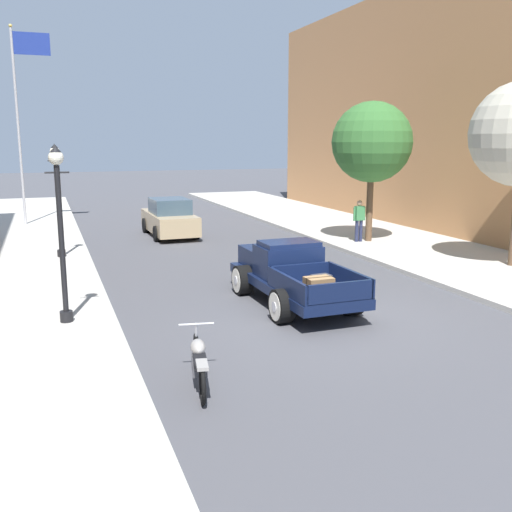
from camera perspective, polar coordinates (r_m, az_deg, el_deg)
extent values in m
plane|color=#47474C|center=(13.69, 6.33, -6.22)|extent=(140.00, 140.00, 0.00)
cube|color=#B27A4C|center=(31.89, 23.90, 12.91)|extent=(12.00, 28.00, 11.07)
cube|color=#0F1938|center=(14.77, 3.70, -2.70)|extent=(1.83, 4.92, 0.24)
cube|color=#0F1938|center=(14.96, 3.17, -0.46)|extent=(1.58, 1.12, 0.80)
cube|color=#0F1938|center=(14.83, 3.27, 1.24)|extent=(1.45, 0.96, 0.12)
cube|color=#3D4C5B|center=(15.44, 2.32, 0.52)|extent=(1.33, 0.06, 0.44)
cube|color=#0F1938|center=(16.16, 1.30, -0.08)|extent=(1.34, 1.52, 0.52)
cube|color=silver|center=(16.89, 0.28, 0.36)|extent=(0.68, 0.11, 0.47)
cube|color=#0F1938|center=(13.51, 6.17, -3.45)|extent=(1.72, 2.12, 0.04)
cube|color=#0F1938|center=(13.12, 3.03, -2.86)|extent=(0.11, 2.10, 0.44)
cube|color=#0F1938|center=(13.83, 9.19, -2.24)|extent=(0.11, 2.10, 0.44)
cube|color=#0F1938|center=(12.59, 8.28, -3.56)|extent=(1.62, 0.10, 0.44)
cube|color=#0F1938|center=(14.34, 4.37, -1.65)|extent=(1.62, 0.10, 0.44)
cylinder|color=black|center=(15.69, -1.33, -2.37)|extent=(0.37, 0.81, 0.80)
cylinder|color=silver|center=(15.63, -1.97, -2.43)|extent=(0.02, 0.66, 0.66)
cylinder|color=silver|center=(15.62, -2.01, -2.43)|extent=(0.02, 0.24, 0.24)
cylinder|color=black|center=(16.36, 4.61, -1.84)|extent=(0.37, 0.81, 0.80)
cylinder|color=silver|center=(16.43, 5.19, -1.78)|extent=(0.02, 0.66, 0.66)
cylinder|color=silver|center=(16.44, 5.22, -1.78)|extent=(0.02, 0.24, 0.24)
cylinder|color=black|center=(13.26, 2.57, -4.94)|extent=(0.37, 0.81, 0.80)
cylinder|color=silver|center=(13.19, 1.83, -5.02)|extent=(0.02, 0.66, 0.66)
cylinder|color=silver|center=(13.19, 1.79, -5.02)|extent=(0.02, 0.24, 0.24)
cylinder|color=black|center=(14.05, 9.33, -4.15)|extent=(0.37, 0.81, 0.80)
cylinder|color=silver|center=(14.14, 9.98, -4.07)|extent=(0.02, 0.66, 0.66)
cylinder|color=silver|center=(14.14, 10.01, -4.07)|extent=(0.02, 0.24, 0.24)
cube|color=olive|center=(13.07, 6.18, -2.96)|extent=(0.61, 0.45, 0.40)
cube|color=#3D2D1E|center=(13.07, 6.18, -2.96)|extent=(0.62, 0.06, 0.42)
cube|color=#2D2D33|center=(13.83, 6.44, -2.43)|extent=(0.48, 0.38, 0.28)
torus|color=black|center=(10.72, -5.89, -9.34)|extent=(0.19, 0.67, 0.67)
torus|color=black|center=(9.38, -5.29, -12.43)|extent=(0.19, 0.67, 0.67)
cube|color=#4C4C51|center=(9.98, -5.60, -10.62)|extent=(0.32, 0.48, 0.28)
ellipsoid|color=gray|center=(10.13, -5.72, -8.89)|extent=(0.35, 0.56, 0.24)
cube|color=black|center=(9.70, -5.51, -10.34)|extent=(0.32, 0.59, 0.10)
cylinder|color=silver|center=(10.56, -5.90, -7.93)|extent=(0.09, 0.26, 0.58)
cylinder|color=silver|center=(10.36, -5.89, -6.68)|extent=(0.62, 0.15, 0.04)
cube|color=gray|center=(9.26, -5.33, -10.61)|extent=(0.25, 0.43, 0.06)
cube|color=tan|center=(25.64, -8.51, 3.32)|extent=(1.78, 4.32, 0.80)
cube|color=#384C5B|center=(25.41, -8.48, 4.89)|extent=(1.55, 2.02, 0.64)
cylinder|color=black|center=(26.78, -10.81, 2.98)|extent=(0.23, 0.66, 0.66)
cylinder|color=black|center=(27.11, -7.37, 3.18)|extent=(0.23, 0.66, 0.66)
cylinder|color=black|center=(24.27, -9.73, 2.17)|extent=(0.23, 0.66, 0.66)
cylinder|color=black|center=(24.63, -5.96, 2.41)|extent=(0.23, 0.66, 0.66)
cylinder|color=#232847|center=(23.37, 9.88, 2.44)|extent=(0.14, 0.14, 0.86)
cylinder|color=#232847|center=(23.46, 10.26, 2.46)|extent=(0.14, 0.14, 0.86)
cube|color=#387A47|center=(23.32, 10.13, 4.17)|extent=(0.36, 0.22, 0.56)
cylinder|color=#387A47|center=(23.21, 9.66, 4.09)|extent=(0.09, 0.09, 0.54)
cylinder|color=#387A47|center=(23.43, 10.60, 4.12)|extent=(0.09, 0.09, 0.54)
sphere|color=tan|center=(23.27, 10.16, 5.15)|extent=(0.22, 0.22, 0.22)
cylinder|color=black|center=(13.60, -18.14, -5.66)|extent=(0.28, 0.28, 0.24)
cylinder|color=black|center=(13.22, -18.59, 1.50)|extent=(0.12, 0.12, 3.20)
cylinder|color=black|center=(13.07, -18.99, 7.78)|extent=(0.50, 0.04, 0.04)
sphere|color=silver|center=(13.05, -19.08, 9.13)|extent=(0.32, 0.32, 0.32)
cone|color=black|center=(13.05, -19.13, 9.92)|extent=(0.24, 0.24, 0.14)
cylinder|color=black|center=(21.20, -18.58, 0.27)|extent=(0.28, 0.28, 0.24)
cylinder|color=black|center=(20.96, -18.88, 4.89)|extent=(0.12, 0.12, 3.20)
cylinder|color=black|center=(20.86, -19.13, 8.85)|extent=(0.50, 0.04, 0.04)
sphere|color=silver|center=(20.85, -19.19, 9.70)|extent=(0.32, 0.32, 0.32)
cone|color=black|center=(20.85, -19.22, 10.19)|extent=(0.24, 0.24, 0.14)
cylinder|color=#B2B2B7|center=(29.99, -22.33, 11.50)|extent=(0.12, 0.12, 9.00)
sphere|color=gold|center=(30.42, -23.02, 20.13)|extent=(0.16, 0.16, 0.16)
cube|color=navy|center=(30.29, -21.19, 18.90)|extent=(1.60, 0.03, 1.00)
cylinder|color=brown|center=(23.56, 11.10, 4.75)|extent=(0.26, 0.26, 2.72)
sphere|color=#33662D|center=(23.42, 11.34, 10.93)|extent=(3.14, 3.14, 3.14)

